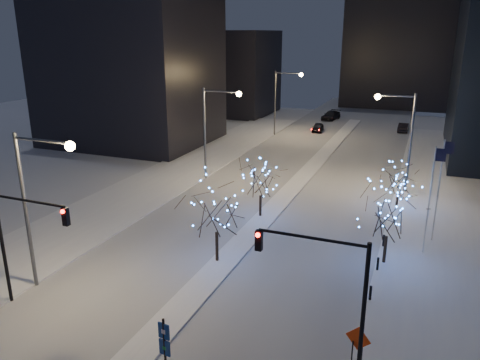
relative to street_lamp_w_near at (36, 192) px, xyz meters
The scene contains 25 objects.
ground 11.23m from the street_lamp_w_near, 12.61° to the right, with size 160.00×160.00×0.00m, color silver.
road 34.80m from the street_lamp_w_near, 74.85° to the left, with size 20.00×130.00×0.02m, color silver.
median 30.09m from the street_lamp_w_near, 72.30° to the left, with size 2.00×80.00×0.15m, color white.
east_sidewalk 30.63m from the street_lamp_w_near, 36.94° to the left, with size 10.00×90.00×0.15m, color white.
west_sidewalk 19.77m from the street_lamp_w_near, 105.71° to the left, with size 8.00×90.00×0.15m, color white.
filler_west_near 42.87m from the street_lamp_w_near, 116.64° to the left, with size 22.00×18.00×24.00m, color black.
filler_west_far 70.12m from the street_lamp_w_near, 104.09° to the left, with size 18.00×16.00×16.00m, color black.
horizon_block 92.38m from the street_lamp_w_near, 80.58° to the left, with size 24.00×14.00×42.00m, color black.
street_lamp_w_near is the anchor object (origin of this frame).
street_lamp_w_mid 25.00m from the street_lamp_w_near, 90.00° to the left, with size 4.40×0.56×10.00m.
street_lamp_w_far 50.00m from the street_lamp_w_near, 90.00° to the left, with size 4.40×0.56×10.00m.
street_lamp_east 33.85m from the street_lamp_w_near, 55.81° to the left, with size 3.90×0.56×10.00m.
traffic_signal_west 2.70m from the street_lamp_w_near, 76.04° to the right, with size 5.26×0.43×7.00m.
traffic_signal_east 17.99m from the street_lamp_w_near, ahead, with size 5.26×0.43×7.00m.
flagpoles 27.07m from the street_lamp_w_near, 34.36° to the left, with size 1.35×2.60×8.00m.
bollards 21.57m from the street_lamp_w_near, 22.69° to the left, with size 0.16×12.16×0.90m.
car_near 55.78m from the street_lamp_w_near, 85.10° to the left, with size 1.65×4.10×1.40m, color black.
car_mid 63.36m from the street_lamp_w_near, 73.58° to the left, with size 1.53×4.39×1.45m, color black.
car_far 67.59m from the street_lamp_w_near, 86.16° to the left, with size 2.24×5.50×1.60m, color black.
holiday_tree_median_near 11.34m from the street_lamp_w_near, 40.58° to the left, with size 6.22×6.22×6.40m.
holiday_tree_median_far 18.68m from the street_lamp_w_near, 62.76° to the left, with size 4.70×4.70×5.14m.
holiday_tree_plaza_near 22.67m from the street_lamp_w_near, 30.26° to the left, with size 5.54×5.54×5.65m.
holiday_tree_plaza_far 30.48m from the street_lamp_w_near, 50.06° to the left, with size 3.61×3.61×4.42m.
wayfinding_sign 12.87m from the street_lamp_w_near, 21.99° to the right, with size 0.60×0.17×3.39m.
construction_sign 19.90m from the street_lamp_w_near, ahead, with size 1.24×0.40×2.11m.
Camera 1 is at (12.12, -17.91, 15.53)m, focal length 35.00 mm.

